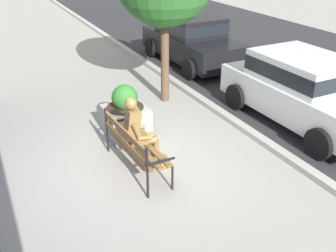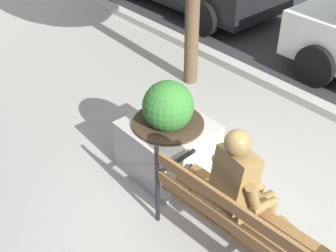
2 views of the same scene
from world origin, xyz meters
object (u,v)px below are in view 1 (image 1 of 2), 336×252
object	(u,v)px
concrete_planter	(126,115)
parked_car_white	(304,88)
park_bench	(133,144)
parked_car_black	(191,38)
bronze_statue_seated	(141,133)

from	to	relation	value
concrete_planter	parked_car_white	distance (m)	4.02
park_bench	parked_car_black	xyz separation A→B (m)	(-5.22, 4.20, 0.30)
park_bench	bronze_statue_seated	world-z (taller)	bronze_statue_seated
park_bench	concrete_planter	world-z (taller)	concrete_planter
bronze_statue_seated	concrete_planter	world-z (taller)	bronze_statue_seated
park_bench	parked_car_white	bearing A→B (deg)	92.26
park_bench	concrete_planter	xyz separation A→B (m)	(-1.41, 0.40, -0.08)
bronze_statue_seated	parked_car_white	size ratio (longest dim) A/B	0.33
parked_car_black	parked_car_white	xyz separation A→B (m)	(5.05, 0.00, 0.00)
park_bench	concrete_planter	bearing A→B (deg)	164.15
park_bench	concrete_planter	distance (m)	1.47
bronze_statue_seated	parked_car_white	xyz separation A→B (m)	(-0.03, 3.99, 0.17)
park_bench	bronze_statue_seated	distance (m)	0.28
bronze_statue_seated	parked_car_white	bearing A→B (deg)	90.40
parked_car_black	bronze_statue_seated	bearing A→B (deg)	-38.15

